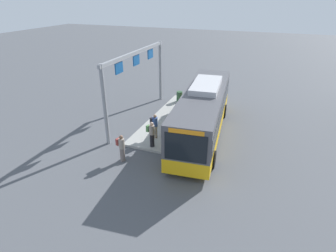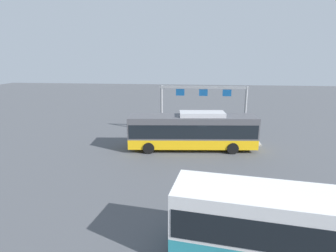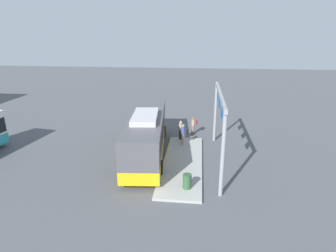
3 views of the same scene
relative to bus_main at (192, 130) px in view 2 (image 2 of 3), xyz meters
name	(u,v)px [view 2 (image 2 of 3)]	position (x,y,z in m)	size (l,w,h in m)	color
ground_plane	(192,149)	(0.01, 0.00, -1.81)	(120.00, 120.00, 0.00)	#4C4F54
platform_curb	(207,139)	(-1.50, -2.90, -1.73)	(10.00, 2.80, 0.16)	#9E9E99
bus_main	(192,130)	(0.00, 0.00, 0.00)	(11.47, 3.60, 3.46)	#EAAD14
bus_background_left	(314,228)	(-4.94, 13.81, -0.03)	(11.14, 3.94, 3.10)	teal
person_boarding	(145,128)	(4.95, -3.48, -0.92)	(0.45, 0.59, 1.67)	slate
person_waiting_near	(162,130)	(3.05, -2.45, -0.76)	(0.42, 0.58, 1.67)	black
person_waiting_mid	(174,130)	(1.90, -2.73, -0.76)	(0.47, 0.59, 1.67)	gray
platform_sign_gantry	(203,100)	(-1.00, -5.36, 1.94)	(9.33, 0.24, 5.20)	gray
trash_bin	(244,134)	(-5.14, -3.40, -1.20)	(0.52, 0.52, 0.90)	#2D5133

